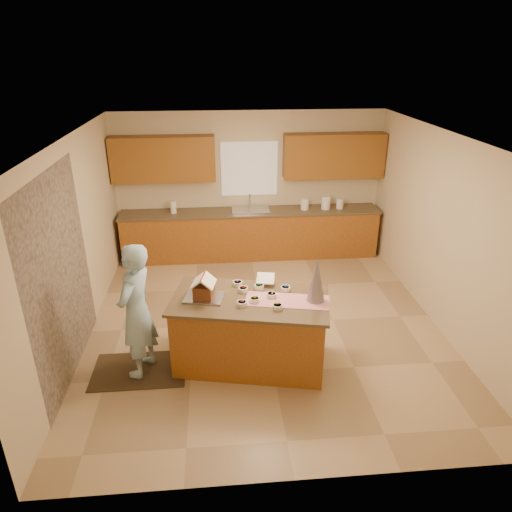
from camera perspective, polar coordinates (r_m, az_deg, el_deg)
name	(u,v)px	position (r m, az deg, el deg)	size (l,w,h in m)	color
floor	(264,323)	(6.95, 0.98, -8.19)	(5.50, 5.50, 0.00)	tan
ceiling	(265,137)	(5.96, 1.17, 14.31)	(5.50, 5.50, 0.00)	silver
wall_back	(249,184)	(8.93, -0.83, 8.76)	(5.50, 5.50, 0.00)	beige
wall_front	(300,363)	(3.95, 5.42, -12.86)	(5.50, 5.50, 0.00)	beige
wall_left	(76,245)	(6.57, -21.17, 1.31)	(5.50, 5.50, 0.00)	beige
wall_right	(442,232)	(7.04, 21.76, 2.71)	(5.50, 5.50, 0.00)	beige
stone_accent	(61,279)	(5.91, -22.75, -2.58)	(2.50, 2.50, 0.00)	gray
window_curtain	(249,169)	(8.83, -0.83, 10.59)	(1.05, 0.03, 1.00)	white
back_counter_base	(251,235)	(8.94, -0.65, 2.62)	(4.80, 0.60, 0.88)	#9D6220
back_counter_top	(251,212)	(8.78, -0.67, 5.42)	(4.85, 0.63, 0.04)	brown
upper_cabinet_left	(163,159)	(8.65, -11.27, 11.56)	(1.85, 0.35, 0.80)	#92531F
upper_cabinet_right	(334,156)	(8.88, 9.48, 12.00)	(1.85, 0.35, 0.80)	#92531F
sink	(251,212)	(8.78, -0.67, 5.35)	(0.70, 0.45, 0.12)	silver
faucet	(250,201)	(8.90, -0.76, 6.76)	(0.03, 0.03, 0.28)	silver
island_base	(250,332)	(5.94, -0.72, -9.32)	(1.82, 0.91, 0.89)	#9D6220
island_top	(250,300)	(5.69, -0.74, -5.41)	(1.90, 0.99, 0.04)	brown
table_runner	(287,301)	(5.65, 3.86, -5.46)	(1.01, 0.36, 0.01)	#B80D29
baking_tray	(204,297)	(5.73, -6.35, -5.02)	(0.46, 0.34, 0.03)	silver
cookbook	(266,278)	(5.96, 1.17, -2.76)	(0.22, 0.02, 0.18)	white
tinsel_tree	(316,280)	(5.56, 7.40, -2.91)	(0.22, 0.22, 0.56)	#B2B2BF
rug	(140,370)	(6.22, -14.03, -13.36)	(1.15, 0.75, 0.01)	black
boy	(137,311)	(5.74, -14.38, -6.54)	(0.62, 0.41, 1.70)	#9CC5DE
canister_a	(305,204)	(8.88, 5.98, 6.34)	(0.15, 0.15, 0.21)	white
canister_b	(326,202)	(8.95, 8.52, 6.50)	(0.17, 0.17, 0.25)	white
canister_c	(340,203)	(9.03, 10.20, 6.34)	(0.13, 0.13, 0.19)	white
paper_towel	(173,207)	(8.75, -10.07, 5.90)	(0.11, 0.11, 0.23)	white
gingerbread_house	(204,289)	(5.67, -6.41, -3.97)	(0.33, 0.33, 0.28)	brown
candy_bowls	(259,294)	(5.73, 0.34, -4.66)	(0.71, 0.75, 0.06)	pink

